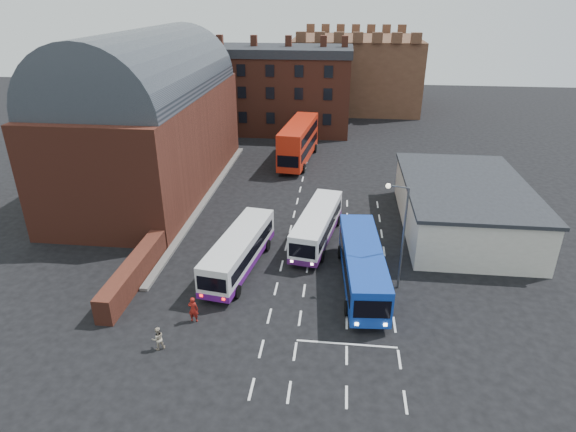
# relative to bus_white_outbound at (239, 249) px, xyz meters

# --- Properties ---
(ground) EXTENTS (180.00, 180.00, 0.00)m
(ground) POSITION_rel_bus_white_outbound_xyz_m (3.10, -4.84, -1.66)
(ground) COLOR black
(railway_station) EXTENTS (12.00, 28.00, 16.00)m
(railway_station) POSITION_rel_bus_white_outbound_xyz_m (-12.40, 16.16, 5.98)
(railway_station) COLOR #602B1E
(railway_station) RESTS_ON ground
(forecourt_wall) EXTENTS (1.20, 10.00, 1.80)m
(forecourt_wall) POSITION_rel_bus_white_outbound_xyz_m (-7.10, -2.84, -0.76)
(forecourt_wall) COLOR #602B1E
(forecourt_wall) RESTS_ON ground
(cream_building) EXTENTS (10.40, 16.40, 4.25)m
(cream_building) POSITION_rel_bus_white_outbound_xyz_m (18.10, 9.16, 0.50)
(cream_building) COLOR beige
(cream_building) RESTS_ON ground
(brick_terrace) EXTENTS (22.00, 10.00, 11.00)m
(brick_terrace) POSITION_rel_bus_white_outbound_xyz_m (-2.90, 41.16, 3.84)
(brick_terrace) COLOR brown
(brick_terrace) RESTS_ON ground
(castle_keep) EXTENTS (22.00, 22.00, 12.00)m
(castle_keep) POSITION_rel_bus_white_outbound_xyz_m (9.10, 61.16, 4.34)
(castle_keep) COLOR brown
(castle_keep) RESTS_ON ground
(bus_white_outbound) EXTENTS (3.86, 10.53, 2.81)m
(bus_white_outbound) POSITION_rel_bus_white_outbound_xyz_m (0.00, 0.00, 0.00)
(bus_white_outbound) COLOR silver
(bus_white_outbound) RESTS_ON ground
(bus_white_inbound) EXTENTS (3.94, 10.32, 2.75)m
(bus_white_inbound) POSITION_rel_bus_white_outbound_xyz_m (5.55, 5.08, -0.03)
(bus_white_inbound) COLOR white
(bus_white_inbound) RESTS_ON ground
(bus_blue) EXTENTS (3.44, 11.31, 3.04)m
(bus_blue) POSITION_rel_bus_white_outbound_xyz_m (9.10, -1.33, 0.14)
(bus_blue) COLOR #1037A5
(bus_blue) RESTS_ON ground
(bus_red_double) EXTENTS (4.05, 12.40, 4.87)m
(bus_red_double) POSITION_rel_bus_white_outbound_xyz_m (2.04, 26.05, 0.93)
(bus_red_double) COLOR red
(bus_red_double) RESTS_ON ground
(street_lamp) EXTENTS (1.53, 0.60, 7.74)m
(street_lamp) POSITION_rel_bus_white_outbound_xyz_m (11.44, -1.24, 3.01)
(street_lamp) COLOR #505256
(street_lamp) RESTS_ON ground
(pedestrian_red) EXTENTS (0.66, 0.43, 1.79)m
(pedestrian_red) POSITION_rel_bus_white_outbound_xyz_m (-1.59, -6.69, -0.76)
(pedestrian_red) COLOR maroon
(pedestrian_red) RESTS_ON ground
(pedestrian_beige) EXTENTS (0.92, 0.88, 1.49)m
(pedestrian_beige) POSITION_rel_bus_white_outbound_xyz_m (-2.89, -9.50, -0.91)
(pedestrian_beige) COLOR #B5A88F
(pedestrian_beige) RESTS_ON ground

